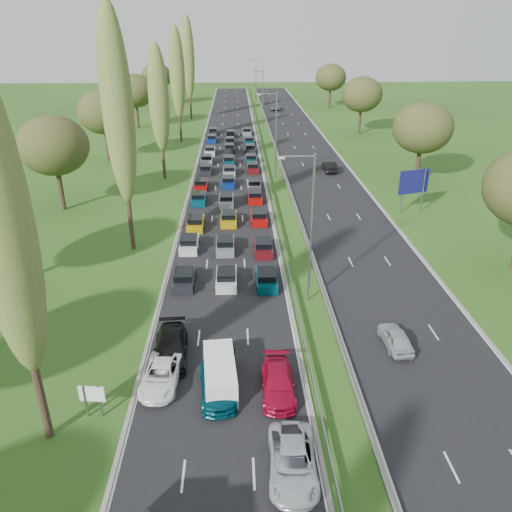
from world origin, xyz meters
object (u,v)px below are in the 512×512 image
object	(u,v)px
near_car_2	(161,375)
direction_sign	(414,184)
white_van_rear	(220,372)
info_sign	(92,397)
near_car_3	(171,347)

from	to	relation	value
near_car_2	direction_sign	distance (m)	39.42
white_van_rear	direction_sign	distance (m)	37.32
white_van_rear	info_sign	world-z (taller)	info_sign
info_sign	near_car_3	bearing A→B (deg)	55.56
near_car_3	white_van_rear	distance (m)	4.46
near_car_3	info_sign	distance (m)	6.61
near_car_3	direction_sign	xyz separation A→B (m)	(25.08, 27.29, 2.78)
direction_sign	near_car_3	bearing A→B (deg)	-132.58
near_car_2	direction_sign	bearing A→B (deg)	54.27
near_car_3	white_van_rear	xyz separation A→B (m)	(3.35, -2.94, 0.18)
near_car_2	info_sign	size ratio (longest dim) A/B	2.27
white_van_rear	info_sign	bearing A→B (deg)	-165.28
info_sign	direction_sign	xyz separation A→B (m)	(28.80, 32.72, 2.20)
near_car_2	near_car_3	distance (m)	2.77
near_car_2	direction_sign	xyz separation A→B (m)	(25.35, 30.05, 2.89)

